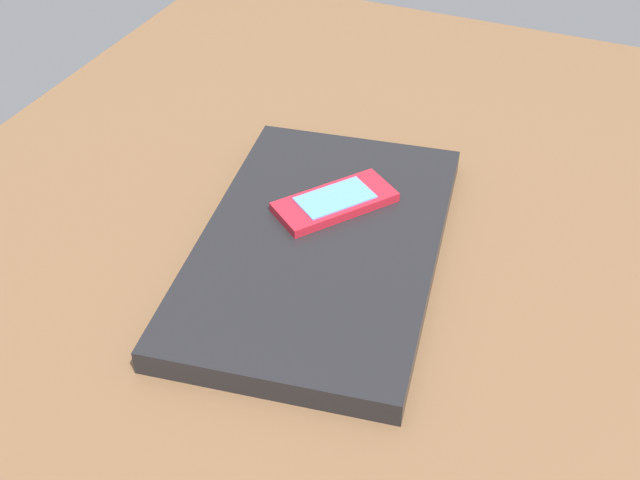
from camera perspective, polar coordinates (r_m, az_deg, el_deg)
desk_surface at (r=75.95cm, az=-3.10°, el=-2.82°), size 120.00×80.00×3.00cm
laptop_closed at (r=75.33cm, az=0.00°, el=-0.51°), size 37.93×26.56×2.29cm
cell_phone_on_laptop at (r=78.15cm, az=1.05°, el=2.68°), size 12.26×10.89×1.04cm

